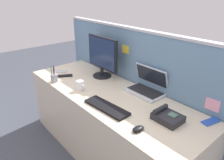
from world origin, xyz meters
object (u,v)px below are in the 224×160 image
at_px(desk_phone, 167,117).
at_px(tv_remote, 65,76).
at_px(keyboard_main, 107,107).
at_px(pen_cup, 54,78).
at_px(cell_phone_silver_slab, 62,71).
at_px(desktop_monitor, 102,56).
at_px(coffee_mug, 80,86).
at_px(computer_mouse_right_hand, 138,129).
at_px(laptop, 148,86).
at_px(cell_phone_blue_case, 211,121).

xyz_separation_m(desk_phone, tv_remote, (-1.31, -0.17, -0.02)).
xyz_separation_m(keyboard_main, pen_cup, (-0.81, -0.08, 0.04)).
bearing_deg(cell_phone_silver_slab, keyboard_main, 31.36).
height_order(desk_phone, pen_cup, pen_cup).
distance_m(desktop_monitor, pen_cup, 0.59).
height_order(desktop_monitor, pen_cup, desktop_monitor).
height_order(pen_cup, coffee_mug, pen_cup).
relative_size(desk_phone, computer_mouse_right_hand, 2.15).
distance_m(desktop_monitor, coffee_mug, 0.47).
distance_m(keyboard_main, coffee_mug, 0.45).
bearing_deg(pen_cup, coffee_mug, 16.14).
relative_size(laptop, tv_remote, 2.20).
height_order(computer_mouse_right_hand, tv_remote, computer_mouse_right_hand).
xyz_separation_m(cell_phone_blue_case, tv_remote, (-1.55, -0.41, 0.01)).
bearing_deg(desk_phone, cell_phone_silver_slab, -175.20).
bearing_deg(keyboard_main, cell_phone_blue_case, 31.37).
distance_m(cell_phone_blue_case, tv_remote, 1.60).
height_order(keyboard_main, pen_cup, pen_cup).
xyz_separation_m(desktop_monitor, keyboard_main, (0.60, -0.42, -0.24)).
xyz_separation_m(desk_phone, cell_phone_blue_case, (0.24, 0.24, -0.03)).
relative_size(keyboard_main, cell_phone_silver_slab, 3.36).
height_order(laptop, desk_phone, laptop).
relative_size(cell_phone_blue_case, coffee_mug, 1.37).
bearing_deg(keyboard_main, desk_phone, 25.03).
distance_m(laptop, cell_phone_blue_case, 0.67).
bearing_deg(desktop_monitor, tv_remote, -128.47).
xyz_separation_m(computer_mouse_right_hand, cell_phone_silver_slab, (-1.42, 0.15, -0.01)).
bearing_deg(cell_phone_blue_case, coffee_mug, -145.44).
distance_m(desktop_monitor, tv_remote, 0.50).
bearing_deg(keyboard_main, coffee_mug, 172.65).
xyz_separation_m(pen_cup, cell_phone_silver_slab, (-0.22, 0.21, -0.04)).
bearing_deg(desktop_monitor, cell_phone_silver_slab, -145.71).
relative_size(laptop, cell_phone_silver_slab, 2.85).
relative_size(keyboard_main, coffee_mug, 3.97).
xyz_separation_m(laptop, computer_mouse_right_hand, (0.38, -0.53, -0.05)).
distance_m(computer_mouse_right_hand, cell_phone_silver_slab, 1.43).
xyz_separation_m(tv_remote, coffee_mug, (0.42, -0.06, 0.04)).
relative_size(keyboard_main, pen_cup, 2.40).
relative_size(computer_mouse_right_hand, cell_phone_blue_case, 0.66).
xyz_separation_m(laptop, pen_cup, (-0.83, -0.59, -0.02)).
bearing_deg(cell_phone_silver_slab, tv_remote, 23.01).
bearing_deg(tv_remote, laptop, 53.88).
xyz_separation_m(desk_phone, keyboard_main, (-0.45, -0.25, -0.02)).
height_order(computer_mouse_right_hand, pen_cup, pen_cup).
bearing_deg(computer_mouse_right_hand, coffee_mug, 179.55).
relative_size(laptop, desk_phone, 1.74).
relative_size(laptop, cell_phone_blue_case, 2.46).
bearing_deg(cell_phone_blue_case, desk_phone, -122.44).
distance_m(cell_phone_blue_case, coffee_mug, 1.22).
bearing_deg(desktop_monitor, cell_phone_blue_case, 2.86).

